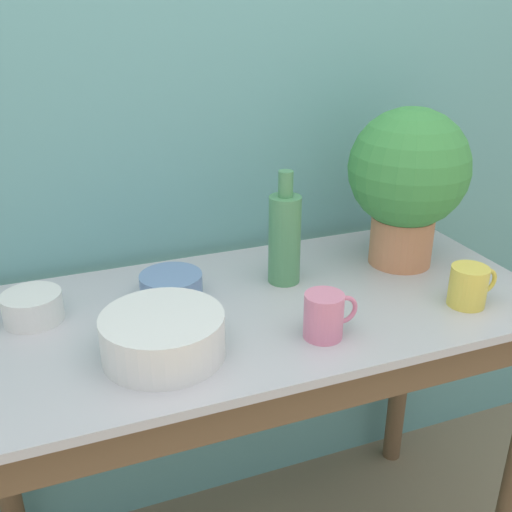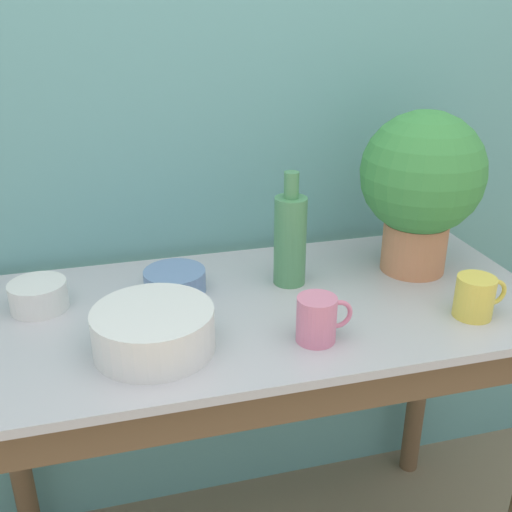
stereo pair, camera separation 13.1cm
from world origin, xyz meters
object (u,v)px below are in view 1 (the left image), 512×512
at_px(mug_pink, 325,315).
at_px(bowl_small_enamel_white, 33,307).
at_px(mug_yellow, 469,286).
at_px(bowl_small_blue, 171,285).
at_px(bottle_tall, 285,237).
at_px(bowl_wash_large, 163,335).
at_px(potted_plant, 408,176).

height_order(mug_pink, bowl_small_enamel_white, mug_pink).
distance_m(mug_yellow, bowl_small_blue, 0.68).
height_order(bowl_small_enamel_white, bowl_small_blue, bowl_small_enamel_white).
relative_size(mug_yellow, bowl_small_blue, 0.83).
height_order(bottle_tall, bowl_small_enamel_white, bottle_tall).
height_order(bowl_wash_large, mug_pink, mug_pink).
xyz_separation_m(mug_yellow, bowl_small_enamel_white, (-0.92, 0.28, -0.02)).
distance_m(bowl_wash_large, mug_yellow, 0.69).
bearing_deg(potted_plant, mug_pink, -143.73).
relative_size(potted_plant, bowl_small_enamel_white, 3.18).
relative_size(mug_yellow, bowl_small_enamel_white, 0.95).
relative_size(bowl_wash_large, bottle_tall, 0.87).
height_order(mug_yellow, bowl_small_enamel_white, mug_yellow).
relative_size(potted_plant, bottle_tall, 1.45).
distance_m(potted_plant, mug_yellow, 0.31).
distance_m(bottle_tall, bowl_small_blue, 0.29).
relative_size(mug_pink, mug_yellow, 0.99).
relative_size(potted_plant, bowl_wash_large, 1.68).
bearing_deg(mug_yellow, bowl_wash_large, 176.36).
xyz_separation_m(potted_plant, bowl_small_enamel_white, (-0.91, 0.03, -0.20)).
relative_size(bottle_tall, mug_pink, 2.35).
relative_size(bowl_wash_large, bowl_small_blue, 1.65).
bearing_deg(bowl_small_enamel_white, potted_plant, -1.65).
xyz_separation_m(bowl_wash_large, bowl_small_blue, (0.07, 0.24, -0.02)).
xyz_separation_m(bottle_tall, mug_pink, (-0.03, -0.27, -0.07)).
bearing_deg(bowl_wash_large, mug_yellow, -3.64).
distance_m(bowl_small_enamel_white, bowl_small_blue, 0.31).
bearing_deg(bottle_tall, bowl_small_enamel_white, 178.24).
height_order(bowl_wash_large, bowl_small_enamel_white, bowl_wash_large).
bearing_deg(bowl_small_blue, mug_pink, -49.22).
bearing_deg(mug_pink, potted_plant, 36.27).
distance_m(mug_pink, bowl_small_blue, 0.38).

